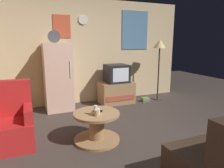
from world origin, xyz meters
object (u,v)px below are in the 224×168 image
Objects in this scene: tv_stand at (116,93)px; mug_ceramic_tan at (97,113)px; fridge at (58,77)px; coffee_table at (97,127)px; crt_tv at (117,73)px; armchair at (9,124)px; standing_lamp at (160,48)px; mug_ceramic_white at (97,111)px; remote_control at (98,111)px; book_stack at (145,99)px; wine_glass at (96,110)px.

mug_ceramic_tan reaches higher than tv_stand.
coffee_table is at bearing -80.43° from fridge.
crt_tv is 0.56× the size of armchair.
standing_lamp is 2.97m from mug_ceramic_white.
mug_ceramic_white is at bearing -96.54° from coffee_table.
remote_control is at bearing -122.10° from tv_stand.
fridge is 2.11× the size of tv_stand.
coffee_table is (-2.27, -1.63, -1.13)m from standing_lamp.
mug_ceramic_white is 0.07m from mug_ceramic_tan.
book_stack is at bearing 62.35° from remote_control.
crt_tv is (1.42, -0.05, 0.00)m from fridge.
mug_ceramic_tan is at bearing -121.34° from tv_stand.
wine_glass is 0.73× the size of book_stack.
standing_lamp is at bearing -3.84° from fridge.
fridge is 3.28× the size of crt_tv.
crt_tv is 0.75× the size of coffee_table.
tv_stand is 2.22m from mug_ceramic_tan.
crt_tv is 2.19m from wine_glass.
tv_stand is 1.56× the size of crt_tv.
coffee_table is at bearing 64.78° from wine_glass.
crt_tv reaches higher than mug_ceramic_tan.
mug_ceramic_tan is at bearing -82.25° from fridge.
book_stack is at bearing -13.86° from tv_stand.
standing_lamp is at bearing 36.72° from mug_ceramic_white.
standing_lamp reaches higher than coffee_table.
book_stack is at bearing 40.26° from coffee_table.
remote_control is (0.34, -1.76, -0.28)m from fridge.
fridge is at bearing 98.96° from mug_ceramic_white.
standing_lamp is at bearing -6.03° from crt_tv.
crt_tv is 0.34× the size of standing_lamp.
fridge is at bearing 97.79° from wine_glass.
coffee_table is at bearing -139.74° from book_stack.
coffee_table is 8.00× the size of mug_ceramic_tan.
mug_ceramic_tan reaches higher than book_stack.
standing_lamp is 7.72× the size of book_stack.
fridge reaches higher than tv_stand.
standing_lamp reaches higher than remote_control.
armchair reaches higher than mug_ceramic_white.
armchair is 3.34m from book_stack.
mug_ceramic_tan is at bearing -121.53° from crt_tv.
standing_lamp is (2.58, -0.17, 0.60)m from fridge.
tv_stand is 0.49m from crt_tv.
fridge is 19.67× the size of mug_ceramic_white.
coffee_table is 0.32m from wine_glass.
book_stack is at bearing 41.94° from mug_ceramic_tan.
fridge is 19.67× the size of mug_ceramic_tan.
fridge is at bearing 177.99° from tv_stand.
wine_glass reaches higher than mug_ceramic_white.
crt_tv is 2.77m from armchair.
standing_lamp is 1.37m from book_stack.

